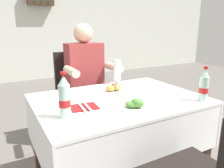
% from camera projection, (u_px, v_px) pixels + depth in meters
% --- Properties ---
extents(back_wall, '(11.00, 0.12, 2.96)m').
position_uv_depth(back_wall, '(30.00, 15.00, 4.95)').
color(back_wall, silver).
rests_on(back_wall, ground).
extents(main_dining_table, '(1.18, 0.84, 0.73)m').
position_uv_depth(main_dining_table, '(118.00, 119.00, 1.63)').
color(main_dining_table, white).
rests_on(main_dining_table, ground).
extents(chair_far_diner_seat, '(0.44, 0.50, 0.97)m').
position_uv_depth(chair_far_diner_seat, '(80.00, 92.00, 2.32)').
color(chair_far_diner_seat, black).
rests_on(chair_far_diner_seat, ground).
extents(seated_diner_far, '(0.50, 0.46, 1.26)m').
position_uv_depth(seated_diner_far, '(87.00, 79.00, 2.21)').
color(seated_diner_far, '#282D42').
rests_on(seated_diner_far, ground).
extents(plate_near_camera, '(0.22, 0.22, 0.07)m').
position_uv_depth(plate_near_camera, '(135.00, 105.00, 1.37)').
color(plate_near_camera, white).
rests_on(plate_near_camera, main_dining_table).
extents(plate_far_diner, '(0.22, 0.22, 0.06)m').
position_uv_depth(plate_far_diner, '(115.00, 89.00, 1.73)').
color(plate_far_diner, white).
rests_on(plate_far_diner, main_dining_table).
extents(beer_glass_left, '(0.07, 0.07, 0.22)m').
position_uv_depth(beer_glass_left, '(117.00, 71.00, 1.93)').
color(beer_glass_left, white).
rests_on(beer_glass_left, main_dining_table).
extents(cola_bottle_primary, '(0.06, 0.06, 0.24)m').
position_uv_depth(cola_bottle_primary, '(204.00, 86.00, 1.49)').
color(cola_bottle_primary, silver).
rests_on(cola_bottle_primary, main_dining_table).
extents(cola_bottle_secondary, '(0.07, 0.07, 0.26)m').
position_uv_depth(cola_bottle_secondary, '(64.00, 98.00, 1.21)').
color(cola_bottle_secondary, silver).
rests_on(cola_bottle_secondary, main_dining_table).
extents(napkin_cutlery_set, '(0.18, 0.19, 0.01)m').
position_uv_depth(napkin_cutlery_set, '(84.00, 107.00, 1.39)').
color(napkin_cutlery_set, maroon).
rests_on(napkin_cutlery_set, main_dining_table).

